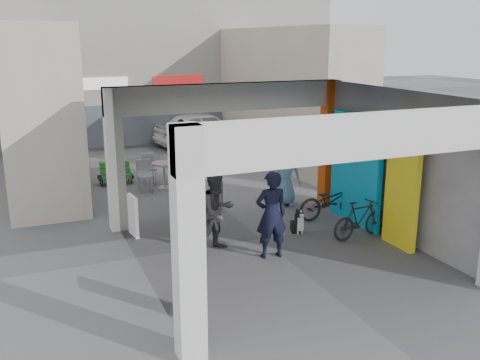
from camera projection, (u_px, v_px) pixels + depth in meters
name	position (u px, v px, depth m)	size (l,w,h in m)	color
ground	(261.00, 239.00, 12.68)	(90.00, 90.00, 0.00)	#545459
arcade_canopy	(301.00, 148.00, 11.55)	(6.40, 6.45, 6.40)	silver
far_building	(133.00, 52.00, 24.15)	(18.00, 4.08, 8.00)	white
plaza_bldg_left	(36.00, 106.00, 17.07)	(2.00, 9.00, 5.00)	#B4A695
plaza_bldg_right	(287.00, 95.00, 20.40)	(2.00, 9.00, 5.00)	#B4A695
bollard_left	(173.00, 202.00, 14.12)	(0.09, 0.09, 0.81)	gray
bollard_center	(221.00, 195.00, 14.70)	(0.09, 0.09, 0.85)	gray
bollard_right	(280.00, 189.00, 15.19)	(0.09, 0.09, 0.89)	gray
advert_board_near	(182.00, 286.00, 9.14)	(0.11, 0.55, 1.00)	white
advert_board_far	(133.00, 215.00, 12.77)	(0.16, 0.56, 1.00)	white
cafe_set	(158.00, 175.00, 17.12)	(1.65, 1.33, 1.00)	#9F9FA4
produce_stand	(116.00, 175.00, 17.41)	(1.10, 0.60, 0.73)	black
crate_stack	(193.00, 157.00, 20.09)	(0.48, 0.39, 0.56)	#1B5F1D
border_collie	(298.00, 223.00, 13.02)	(0.24, 0.47, 0.65)	black
man_with_dog	(271.00, 215.00, 11.40)	(0.70, 0.46, 1.92)	black
man_back_turned	(217.00, 211.00, 11.81)	(0.88, 0.68, 1.80)	#3C3C3F
man_elderly	(285.00, 173.00, 15.07)	(0.90, 0.59, 1.85)	#6390C1
man_crates	(182.00, 142.00, 19.81)	(1.02, 0.42, 1.74)	black
bicycle_front	(330.00, 201.00, 14.01)	(0.64, 1.84, 0.97)	black
bicycle_rear	(360.00, 219.00, 12.62)	(0.44, 1.54, 0.93)	black
white_van	(203.00, 128.00, 23.66)	(1.77, 4.39, 1.50)	white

